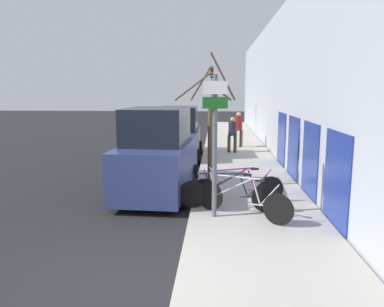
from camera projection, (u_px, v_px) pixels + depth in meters
The scene contains 13 objects.
ground_plane at pixel (180, 159), 16.94m from camera, with size 80.00×80.00×0.00m, color black.
sidewalk_curb at pixel (235, 149), 19.51m from camera, with size 3.20×32.00×0.15m.
building_facade at pixel (271, 87), 18.80m from camera, with size 0.23×32.00×6.50m.
signpost at pixel (215, 141), 8.48m from camera, with size 0.57×0.13×3.28m.
bicycle_0 at pixel (242, 200), 8.67m from camera, with size 2.12×1.38×0.98m.
bicycle_1 at pixel (228, 194), 9.19m from camera, with size 2.49×0.51×0.96m.
bicycle_2 at pixel (238, 189), 9.69m from camera, with size 2.43×0.63×0.97m.
parked_car_0 at pixel (158, 156), 11.06m from camera, with size 2.25×4.48×2.57m.
parked_car_1 at pixel (179, 136), 16.88m from camera, with size 2.03×4.31×2.37m.
pedestrian_near at pixel (232, 132), 17.73m from camera, with size 0.44×0.37×1.68m.
pedestrian_far at pixel (238, 127), 19.42m from camera, with size 0.47×0.40×1.82m.
street_tree at pixel (210, 131), 11.12m from camera, with size 1.83×0.59×4.02m.
traffic_light at pixel (212, 91), 24.20m from camera, with size 0.20×0.30×4.50m.
Camera 1 is at (1.61, -5.39, 3.06)m, focal length 35.00 mm.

